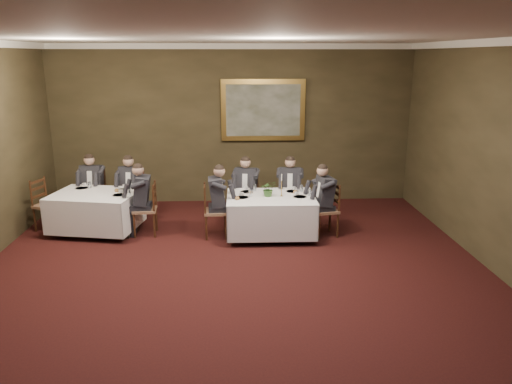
{
  "coord_description": "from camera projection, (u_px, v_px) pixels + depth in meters",
  "views": [
    {
      "loc": [
        -0.02,
        -6.12,
        3.25
      ],
      "look_at": [
        0.36,
        1.52,
        1.15
      ],
      "focal_mm": 35.0,
      "sensor_mm": 36.0,
      "label": 1
    }
  ],
  "objects": [
    {
      "name": "ground",
      "position": [
        235.0,
        304.0,
        6.76
      ],
      "size": [
        10.0,
        10.0,
        0.0
      ],
      "primitive_type": "plane",
      "color": "black",
      "rests_on": "ground"
    },
    {
      "name": "ceiling",
      "position": [
        232.0,
        33.0,
        5.83
      ],
      "size": [
        8.0,
        10.0,
        0.1
      ],
      "primitive_type": "cube",
      "color": "silver",
      "rests_on": "back_wall"
    },
    {
      "name": "back_wall",
      "position": [
        232.0,
        125.0,
        11.11
      ],
      "size": [
        8.0,
        0.1,
        3.5
      ],
      "primitive_type": "cube",
      "color": "#2F2917",
      "rests_on": "ground"
    },
    {
      "name": "crown_molding",
      "position": [
        232.0,
        39.0,
        5.85
      ],
      "size": [
        8.0,
        10.0,
        0.12
      ],
      "color": "white",
      "rests_on": "back_wall"
    },
    {
      "name": "table_main",
      "position": [
        271.0,
        213.0,
        9.2
      ],
      "size": [
        1.64,
        1.26,
        0.67
      ],
      "rotation": [
        0.0,
        0.0,
        -0.01
      ],
      "color": "black",
      "rests_on": "ground"
    },
    {
      "name": "table_second",
      "position": [
        96.0,
        209.0,
        9.4
      ],
      "size": [
        1.75,
        1.46,
        0.67
      ],
      "rotation": [
        0.0,
        0.0,
        -0.19
      ],
      "color": "black",
      "rests_on": "ground"
    },
    {
      "name": "chair_main_backleft",
      "position": [
        247.0,
        208.0,
        10.02
      ],
      "size": [
        0.53,
        0.51,
        1.0
      ],
      "rotation": [
        0.0,
        0.0,
        2.9
      ],
      "color": "brown",
      "rests_on": "ground"
    },
    {
      "name": "diner_main_backleft",
      "position": [
        246.0,
        197.0,
        9.95
      ],
      "size": [
        0.5,
        0.56,
        1.35
      ],
      "rotation": [
        0.0,
        0.0,
        2.9
      ],
      "color": "black",
      "rests_on": "chair_main_backleft"
    },
    {
      "name": "chair_main_backright",
      "position": [
        289.0,
        208.0,
        10.05
      ],
      "size": [
        0.49,
        0.47,
        1.0
      ],
      "rotation": [
        0.0,
        0.0,
        3.02
      ],
      "color": "brown",
      "rests_on": "ground"
    },
    {
      "name": "diner_main_backright",
      "position": [
        290.0,
        197.0,
        9.98
      ],
      "size": [
        0.46,
        0.53,
        1.35
      ],
      "rotation": [
        0.0,
        0.0,
        3.02
      ],
      "color": "black",
      "rests_on": "chair_main_backright"
    },
    {
      "name": "chair_main_endleft",
      "position": [
        215.0,
        222.0,
        9.2
      ],
      "size": [
        0.44,
        0.46,
        1.0
      ],
      "rotation": [
        0.0,
        0.0,
        -1.52
      ],
      "color": "brown",
      "rests_on": "ground"
    },
    {
      "name": "diner_main_endleft",
      "position": [
        216.0,
        210.0,
        9.14
      ],
      "size": [
        0.5,
        0.44,
        1.35
      ],
      "rotation": [
        0.0,
        0.0,
        -1.52
      ],
      "color": "black",
      "rests_on": "chair_main_endleft"
    },
    {
      "name": "chair_main_endright",
      "position": [
        325.0,
        220.0,
        9.28
      ],
      "size": [
        0.5,
        0.51,
        1.0
      ],
      "rotation": [
        0.0,
        0.0,
        1.77
      ],
      "color": "brown",
      "rests_on": "ground"
    },
    {
      "name": "diner_main_endright",
      "position": [
        325.0,
        209.0,
        9.21
      ],
      "size": [
        0.55,
        0.49,
        1.35
      ],
      "rotation": [
        0.0,
        0.0,
        1.77
      ],
      "color": "black",
      "rests_on": "chair_main_endright"
    },
    {
      "name": "chair_sec_backleft",
      "position": [
        95.0,
        205.0,
        10.26
      ],
      "size": [
        0.47,
        0.46,
        1.0
      ],
      "rotation": [
        0.0,
        0.0,
        3.06
      ],
      "color": "brown",
      "rests_on": "ground"
    },
    {
      "name": "diner_sec_backleft",
      "position": [
        94.0,
        194.0,
        10.19
      ],
      "size": [
        0.44,
        0.51,
        1.35
      ],
      "rotation": [
        0.0,
        0.0,
        3.06
      ],
      "color": "black",
      "rests_on": "chair_sec_backleft"
    },
    {
      "name": "chair_sec_backright",
      "position": [
        133.0,
        206.0,
        10.15
      ],
      "size": [
        0.52,
        0.5,
        1.0
      ],
      "rotation": [
        0.0,
        0.0,
        2.93
      ],
      "color": "brown",
      "rests_on": "ground"
    },
    {
      "name": "diner_sec_backright",
      "position": [
        132.0,
        196.0,
        10.08
      ],
      "size": [
        0.49,
        0.55,
        1.35
      ],
      "rotation": [
        0.0,
        0.0,
        2.93
      ],
      "color": "black",
      "rests_on": "chair_sec_backright"
    },
    {
      "name": "chair_sec_endright",
      "position": [
        146.0,
        220.0,
        9.32
      ],
      "size": [
        0.44,
        0.46,
        1.0
      ],
      "rotation": [
        0.0,
        0.0,
        1.62
      ],
      "color": "brown",
      "rests_on": "ground"
    },
    {
      "name": "diner_sec_endright",
      "position": [
        145.0,
        208.0,
        9.25
      ],
      "size": [
        0.5,
        0.43,
        1.35
      ],
      "rotation": [
        0.0,
        0.0,
        1.62
      ],
      "color": "black",
      "rests_on": "chair_sec_endright"
    },
    {
      "name": "chair_sec_endleft",
      "position": [
        49.0,
        215.0,
        9.58
      ],
      "size": [
        0.55,
        0.56,
        1.0
      ],
      "rotation": [
        0.0,
        0.0,
        -1.94
      ],
      "color": "brown",
      "rests_on": "ground"
    },
    {
      "name": "centerpiece",
      "position": [
        269.0,
        188.0,
        9.08
      ],
      "size": [
        0.29,
        0.26,
        0.3
      ],
      "primitive_type": "imported",
      "rotation": [
        0.0,
        0.0,
        0.07
      ],
      "color": "#2D5926",
      "rests_on": "table_main"
    },
    {
      "name": "candlestick",
      "position": [
        282.0,
        188.0,
        9.09
      ],
      "size": [
        0.06,
        0.06,
        0.43
      ],
      "color": "gold",
      "rests_on": "table_main"
    },
    {
      "name": "place_setting_table_main",
      "position": [
        249.0,
        190.0,
        9.44
      ],
      "size": [
        0.33,
        0.31,
        0.14
      ],
      "color": "white",
      "rests_on": "table_main"
    },
    {
      "name": "place_setting_table_second",
      "position": [
        85.0,
        186.0,
        9.7
      ],
      "size": [
        0.33,
        0.31,
        0.14
      ],
      "color": "white",
      "rests_on": "table_second"
    },
    {
      "name": "painting",
      "position": [
        263.0,
        110.0,
        11.0
      ],
      "size": [
        1.85,
        0.09,
        1.35
      ],
      "color": "gold",
      "rests_on": "back_wall"
    }
  ]
}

